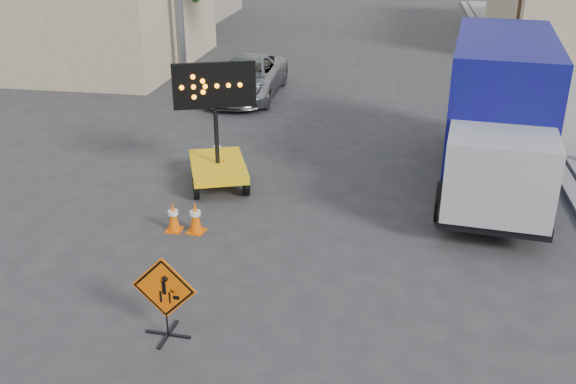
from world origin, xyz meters
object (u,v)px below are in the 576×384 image
(construction_sign, at_px, (165,295))
(pickup_truck, at_px, (245,77))
(box_truck, at_px, (497,121))
(arrow_board, at_px, (218,159))

(construction_sign, distance_m, pickup_truck, 15.22)
(pickup_truck, distance_m, box_truck, 11.05)
(pickup_truck, bearing_deg, arrow_board, -81.58)
(construction_sign, distance_m, arrow_board, 6.54)
(construction_sign, xyz_separation_m, box_truck, (6.12, 7.86, 0.88))
(construction_sign, xyz_separation_m, arrow_board, (-0.91, 6.48, -0.08))
(construction_sign, relative_size, arrow_board, 0.47)
(arrow_board, bearing_deg, box_truck, -9.69)
(construction_sign, height_order, pickup_truck, pickup_truck)
(construction_sign, height_order, arrow_board, arrow_board)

